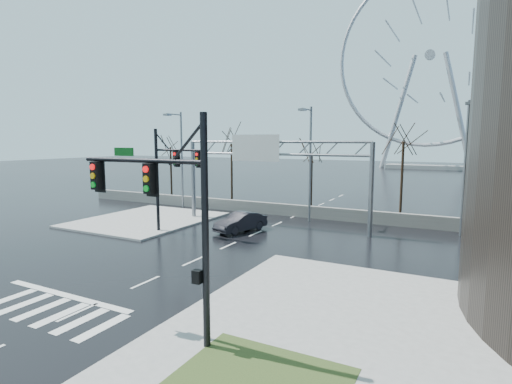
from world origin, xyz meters
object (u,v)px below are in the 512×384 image
Objects in this scene: sign_gantry at (268,164)px; car at (241,222)px; signal_mast_near at (171,206)px; signal_mast_far at (168,171)px; ferris_wheel at (430,63)px.

car is (-1.03, -2.79, -4.44)m from sign_gantry.
signal_mast_near and signal_mast_far have the same top height.
signal_mast_near is at bearing -89.92° from ferris_wheel.
sign_gantry is 0.32× the size of ferris_wheel.
signal_mast_near is 1.77× the size of car.
signal_mast_far is at bearing -127.20° from car.
signal_mast_near is 0.16× the size of ferris_wheel.
ferris_wheel reaches higher than signal_mast_near.
ferris_wheel is 11.24× the size of car.
signal_mast_far is 6.85m from car.
sign_gantry is at bearing 47.53° from signal_mast_far.
car is (-6.54, 16.21, -4.13)m from signal_mast_near.
sign_gantry is 3.61× the size of car.
ferris_wheel is at bearing 86.16° from sign_gantry.
ferris_wheel reaches higher than car.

